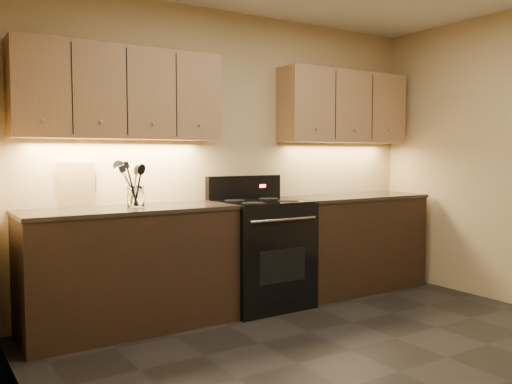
% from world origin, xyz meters
% --- Properties ---
extents(floor, '(4.00, 4.00, 0.00)m').
position_xyz_m(floor, '(0.00, 0.00, 0.00)').
color(floor, black).
rests_on(floor, ground).
extents(wall_back, '(4.00, 0.04, 2.60)m').
position_xyz_m(wall_back, '(0.00, 2.00, 1.30)').
color(wall_back, tan).
rests_on(wall_back, ground).
extents(wall_left, '(0.04, 4.00, 2.60)m').
position_xyz_m(wall_left, '(-2.00, 0.00, 1.30)').
color(wall_left, tan).
rests_on(wall_left, ground).
extents(counter_left, '(1.62, 0.62, 0.93)m').
position_xyz_m(counter_left, '(-1.10, 1.70, 0.47)').
color(counter_left, black).
rests_on(counter_left, ground).
extents(counter_right, '(1.46, 0.62, 0.93)m').
position_xyz_m(counter_right, '(1.18, 1.70, 0.47)').
color(counter_right, black).
rests_on(counter_right, ground).
extents(stove, '(0.76, 0.68, 1.14)m').
position_xyz_m(stove, '(0.08, 1.68, 0.48)').
color(stove, black).
rests_on(stove, ground).
extents(upper_cab_left, '(1.60, 0.30, 0.70)m').
position_xyz_m(upper_cab_left, '(-1.10, 1.85, 1.80)').
color(upper_cab_left, '#A37D51').
rests_on(upper_cab_left, wall_back).
extents(upper_cab_right, '(1.44, 0.30, 0.70)m').
position_xyz_m(upper_cab_right, '(1.18, 1.85, 1.80)').
color(upper_cab_right, '#A37D51').
rests_on(upper_cab_right, wall_back).
extents(outlet_plate, '(0.08, 0.01, 0.12)m').
position_xyz_m(outlet_plate, '(-1.30, 1.99, 1.12)').
color(outlet_plate, '#B2B5BA').
rests_on(outlet_plate, wall_back).
extents(utensil_crock, '(0.16, 0.16, 0.16)m').
position_xyz_m(utensil_crock, '(-1.04, 1.71, 1.01)').
color(utensil_crock, white).
rests_on(utensil_crock, counter_left).
extents(cutting_board, '(0.28, 0.09, 0.35)m').
position_xyz_m(cutting_board, '(-1.41, 1.97, 1.10)').
color(cutting_board, tan).
rests_on(cutting_board, counter_left).
extents(wooden_spoon, '(0.12, 0.08, 0.31)m').
position_xyz_m(wooden_spoon, '(-1.07, 1.71, 1.10)').
color(wooden_spoon, tan).
rests_on(wooden_spoon, utensil_crock).
extents(black_spoon, '(0.10, 0.16, 0.33)m').
position_xyz_m(black_spoon, '(-1.05, 1.72, 1.11)').
color(black_spoon, black).
rests_on(black_spoon, utensil_crock).
extents(black_turner, '(0.17, 0.15, 0.37)m').
position_xyz_m(black_turner, '(-1.04, 1.68, 1.12)').
color(black_turner, black).
rests_on(black_turner, utensil_crock).
extents(steel_spatula, '(0.24, 0.14, 0.36)m').
position_xyz_m(steel_spatula, '(-1.01, 1.73, 1.12)').
color(steel_spatula, silver).
rests_on(steel_spatula, utensil_crock).
extents(steel_skimmer, '(0.23, 0.15, 0.37)m').
position_xyz_m(steel_skimmer, '(-1.02, 1.69, 1.12)').
color(steel_skimmer, silver).
rests_on(steel_skimmer, utensil_crock).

